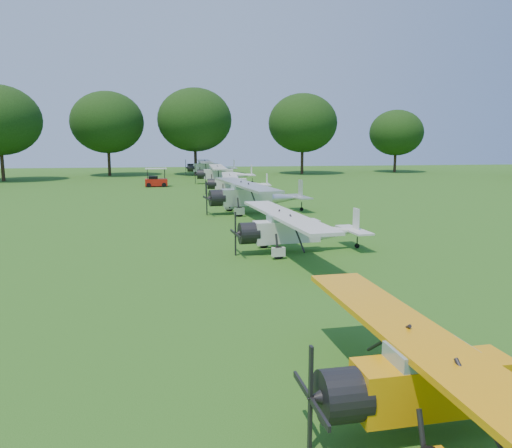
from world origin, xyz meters
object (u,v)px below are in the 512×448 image
(aircraft_2, at_px, (456,375))
(golf_cart, at_px, (156,181))
(aircraft_5, at_px, (236,182))
(aircraft_4, at_px, (254,194))
(aircraft_6, at_px, (223,173))
(aircraft_7, at_px, (209,166))
(aircraft_3, at_px, (296,227))

(aircraft_2, distance_m, golf_cart, 49.93)
(aircraft_2, height_order, golf_cart, golf_cart)
(aircraft_2, relative_size, aircraft_5, 0.92)
(aircraft_4, relative_size, aircraft_5, 1.18)
(aircraft_5, height_order, aircraft_6, aircraft_6)
(aircraft_6, height_order, golf_cart, aircraft_6)
(aircraft_4, relative_size, golf_cart, 4.76)
(aircraft_2, height_order, aircraft_5, aircraft_5)
(aircraft_2, xyz_separation_m, aircraft_4, (0.49, 27.34, 0.30))
(aircraft_7, bearing_deg, aircraft_6, -87.81)
(aircraft_3, bearing_deg, aircraft_7, 84.74)
(aircraft_6, bearing_deg, aircraft_7, 94.20)
(aircraft_4, xyz_separation_m, aircraft_5, (0.16, 12.99, -0.21))
(aircraft_5, xyz_separation_m, aircraft_6, (-0.18, 12.09, 0.16))
(aircraft_4, xyz_separation_m, aircraft_7, (-0.78, 39.16, 0.03))
(aircraft_3, xyz_separation_m, aircraft_6, (-0.11, 37.83, 0.17))
(aircraft_5, bearing_deg, aircraft_6, 95.02)
(aircraft_3, xyz_separation_m, golf_cart, (-7.91, 34.81, -0.46))
(aircraft_2, height_order, aircraft_7, aircraft_7)
(aircraft_5, xyz_separation_m, aircraft_7, (-0.93, 26.17, 0.23))
(aircraft_4, distance_m, aircraft_5, 12.99)
(aircraft_3, relative_size, aircraft_6, 0.88)
(aircraft_6, xyz_separation_m, golf_cart, (-7.80, -3.02, -0.63))
(aircraft_3, height_order, golf_cart, golf_cart)
(aircraft_2, bearing_deg, aircraft_4, 85.86)
(aircraft_6, bearing_deg, aircraft_3, -88.70)
(aircraft_5, bearing_deg, aircraft_2, -86.77)
(aircraft_2, relative_size, aircraft_6, 0.81)
(aircraft_6, bearing_deg, aircraft_5, -87.99)
(aircraft_6, relative_size, golf_cart, 4.57)
(aircraft_6, height_order, aircraft_7, aircraft_7)
(aircraft_5, distance_m, golf_cart, 12.09)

